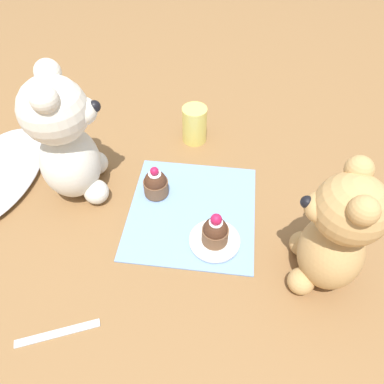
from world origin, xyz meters
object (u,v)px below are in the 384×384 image
at_px(saucer_plate, 215,241).
at_px(juice_glass, 195,125).
at_px(teddy_bear_tan, 336,234).
at_px(cupcake_near_cream_bear, 156,184).
at_px(cupcake_near_tan_bear, 215,231).
at_px(teddy_bear_cream, 66,140).
at_px(teaspoon, 58,333).

bearing_deg(saucer_plate, juice_glass, 13.88).
bearing_deg(saucer_plate, teddy_bear_tan, -101.55).
height_order(cupcake_near_cream_bear, juice_glass, juice_glass).
relative_size(teddy_bear_tan, cupcake_near_cream_bear, 3.40).
bearing_deg(juice_glass, saucer_plate, -166.12).
height_order(cupcake_near_cream_bear, saucer_plate, cupcake_near_cream_bear).
distance_m(teddy_bear_tan, cupcake_near_cream_bear, 0.34).
distance_m(cupcake_near_cream_bear, cupcake_near_tan_bear, 0.16).
xyz_separation_m(teddy_bear_cream, juice_glass, (0.18, -0.21, -0.08)).
xyz_separation_m(cupcake_near_cream_bear, cupcake_near_tan_bear, (-0.10, -0.12, 0.01)).
distance_m(teddy_bear_cream, cupcake_near_tan_bear, 0.31).
height_order(cupcake_near_tan_bear, juice_glass, juice_glass).
relative_size(saucer_plate, cupcake_near_tan_bear, 1.32).
relative_size(teddy_bear_tan, juice_glass, 2.71).
relative_size(cupcake_near_tan_bear, teaspoon, 0.55).
xyz_separation_m(teddy_bear_tan, juice_glass, (0.31, 0.24, -0.07)).
bearing_deg(cupcake_near_cream_bear, cupcake_near_tan_bear, -129.75).
distance_m(teddy_bear_tan, cupcake_near_tan_bear, 0.19).
height_order(teddy_bear_tan, cupcake_near_cream_bear, teddy_bear_tan).
xyz_separation_m(cupcake_near_tan_bear, juice_glass, (0.28, 0.07, 0.01)).
bearing_deg(cupcake_near_cream_bear, teaspoon, 162.02).
bearing_deg(juice_glass, teddy_bear_tan, -142.04).
bearing_deg(teddy_bear_cream, juice_glass, -66.71).
bearing_deg(saucer_plate, teddy_bear_cream, 69.90).
bearing_deg(teaspoon, cupcake_near_cream_bear, 49.45).
relative_size(teddy_bear_cream, cupcake_near_tan_bear, 3.74).
bearing_deg(cupcake_near_cream_bear, teddy_bear_tan, -114.80).
height_order(teddy_bear_cream, teddy_bear_tan, teddy_bear_cream).
distance_m(juice_glass, teaspoon, 0.49).
relative_size(teddy_bear_cream, juice_glass, 3.05).
relative_size(teddy_bear_tan, teaspoon, 1.82).
bearing_deg(teaspoon, cupcake_near_tan_bear, 18.42).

